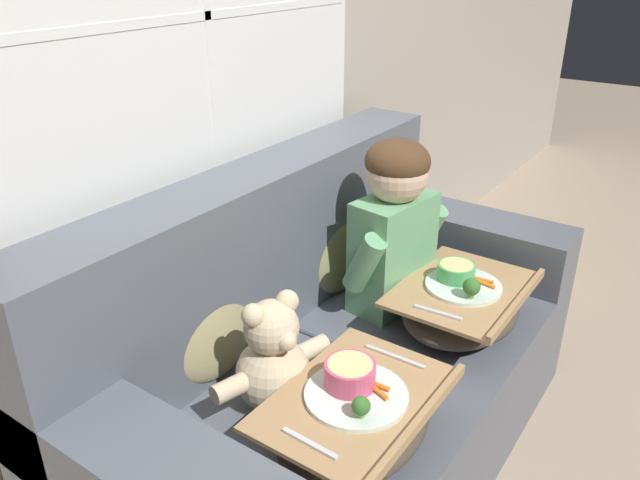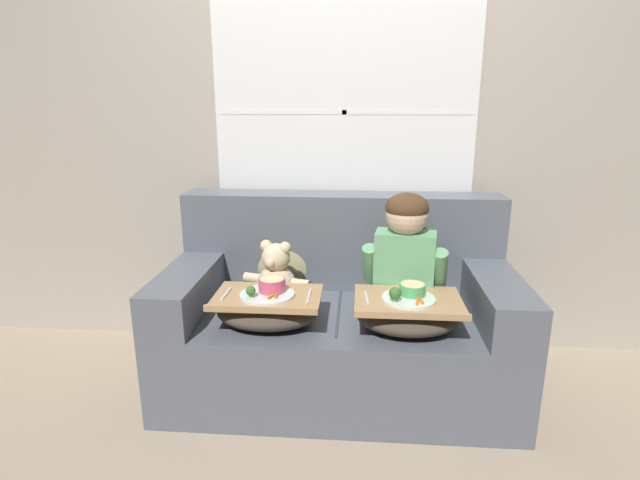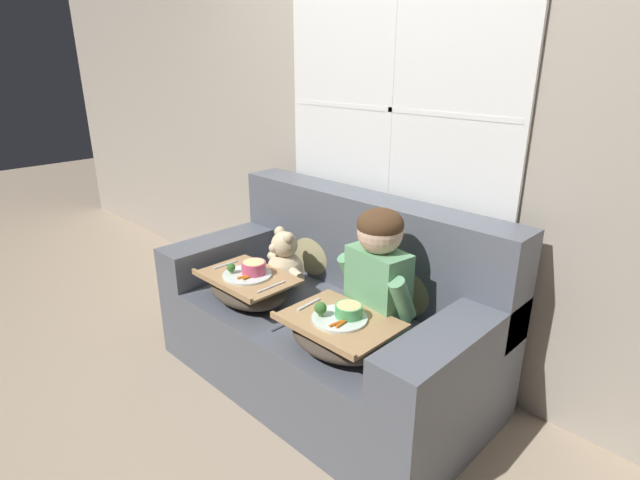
% 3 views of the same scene
% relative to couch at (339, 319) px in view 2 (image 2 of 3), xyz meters
% --- Properties ---
extents(ground_plane, '(14.00, 14.00, 0.00)m').
position_rel_couch_xyz_m(ground_plane, '(0.00, -0.07, -0.34)').
color(ground_plane, tan).
extents(wall_back_with_window, '(8.00, 0.08, 2.60)m').
position_rel_couch_xyz_m(wall_back_with_window, '(0.00, 0.47, 0.96)').
color(wall_back_with_window, '#A89E8E').
rests_on(wall_back_with_window, ground_plane).
extents(couch, '(1.70, 0.88, 0.94)m').
position_rel_couch_xyz_m(couch, '(0.00, 0.00, 0.00)').
color(couch, '#565B66').
rests_on(couch, ground_plane).
extents(throw_pillow_behind_child, '(0.37, 0.18, 0.38)m').
position_rel_couch_xyz_m(throw_pillow_behind_child, '(0.32, 0.19, 0.27)').
color(throw_pillow_behind_child, '#898456').
rests_on(throw_pillow_behind_child, couch).
extents(throw_pillow_behind_teddy, '(0.33, 0.16, 0.34)m').
position_rel_couch_xyz_m(throw_pillow_behind_teddy, '(-0.32, 0.19, 0.27)').
color(throw_pillow_behind_teddy, tan).
rests_on(throw_pillow_behind_teddy, couch).
extents(child_figure, '(0.42, 0.22, 0.58)m').
position_rel_couch_xyz_m(child_figure, '(0.32, -0.04, 0.41)').
color(child_figure, '#66A370').
rests_on(child_figure, couch).
extents(teddy_bear, '(0.35, 0.26, 0.33)m').
position_rel_couch_xyz_m(teddy_bear, '(-0.32, -0.04, 0.23)').
color(teddy_bear, beige).
rests_on(teddy_bear, couch).
extents(lap_tray_child, '(0.47, 0.36, 0.22)m').
position_rel_couch_xyz_m(lap_tray_child, '(0.32, -0.29, 0.17)').
color(lap_tray_child, '#473D33').
rests_on(lap_tray_child, child_figure).
extents(lap_tray_teddy, '(0.48, 0.34, 0.22)m').
position_rel_couch_xyz_m(lap_tray_teddy, '(-0.32, -0.29, 0.17)').
color(lap_tray_teddy, '#473D33').
rests_on(lap_tray_teddy, teddy_bear).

